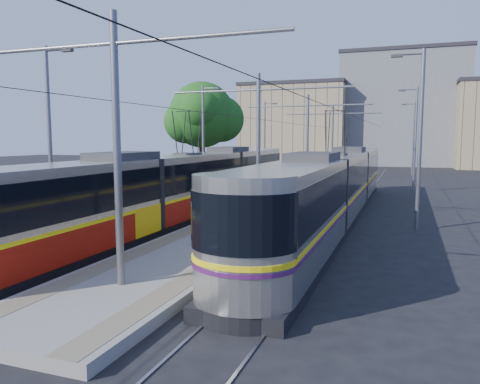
% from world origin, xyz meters
% --- Properties ---
extents(ground, '(160.00, 160.00, 0.00)m').
position_xyz_m(ground, '(0.00, 0.00, 0.00)').
color(ground, black).
rests_on(ground, ground).
extents(platform, '(4.00, 50.00, 0.30)m').
position_xyz_m(platform, '(0.00, 17.00, 0.15)').
color(platform, gray).
rests_on(platform, ground).
extents(tactile_strip_left, '(0.70, 50.00, 0.01)m').
position_xyz_m(tactile_strip_left, '(-1.45, 17.00, 0.30)').
color(tactile_strip_left, gray).
rests_on(tactile_strip_left, platform).
extents(tactile_strip_right, '(0.70, 50.00, 0.01)m').
position_xyz_m(tactile_strip_right, '(1.45, 17.00, 0.30)').
color(tactile_strip_right, gray).
rests_on(tactile_strip_right, platform).
extents(rails, '(8.71, 70.00, 0.03)m').
position_xyz_m(rails, '(0.00, 17.00, 0.02)').
color(rails, gray).
rests_on(rails, ground).
extents(track_arrow, '(1.20, 5.00, 0.01)m').
position_xyz_m(track_arrow, '(-3.60, -3.00, 0.01)').
color(track_arrow, silver).
rests_on(track_arrow, ground).
extents(tram_left, '(2.43, 29.06, 5.50)m').
position_xyz_m(tram_left, '(-3.60, 7.41, 1.71)').
color(tram_left, black).
rests_on(tram_left, ground).
extents(tram_right, '(2.43, 29.98, 5.50)m').
position_xyz_m(tram_right, '(3.60, 9.56, 1.86)').
color(tram_right, black).
rests_on(tram_right, ground).
extents(catenary, '(9.20, 70.00, 7.00)m').
position_xyz_m(catenary, '(0.00, 14.15, 4.52)').
color(catenary, slate).
rests_on(catenary, platform).
extents(street_lamps, '(15.18, 38.22, 8.00)m').
position_xyz_m(street_lamps, '(-0.00, 21.00, 4.18)').
color(street_lamps, slate).
rests_on(street_lamps, ground).
extents(shelter, '(0.79, 1.13, 2.32)m').
position_xyz_m(shelter, '(0.44, 11.61, 1.52)').
color(shelter, black).
rests_on(shelter, platform).
extents(tree, '(6.09, 5.63, 8.85)m').
position_xyz_m(tree, '(-9.11, 22.39, 5.99)').
color(tree, '#382314').
rests_on(tree, ground).
extents(building_left, '(16.32, 12.24, 12.61)m').
position_xyz_m(building_left, '(-10.00, 60.00, 6.32)').
color(building_left, '#9C8A69').
rests_on(building_left, ground).
extents(building_centre, '(18.36, 14.28, 17.09)m').
position_xyz_m(building_centre, '(6.00, 64.00, 8.55)').
color(building_centre, slate).
rests_on(building_centre, ground).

